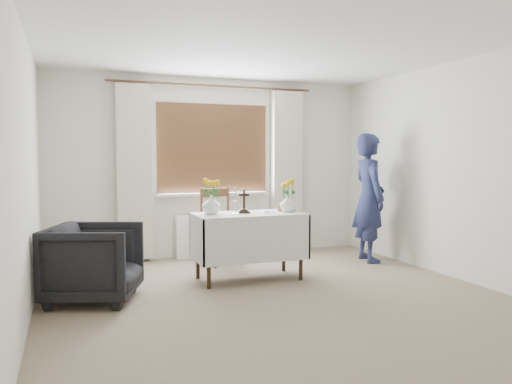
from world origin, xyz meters
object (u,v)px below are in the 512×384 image
altar_table (249,246)px  person (369,198)px  wooden_cross (244,201)px  flower_vase_right (288,203)px  wooden_chair (222,226)px  armchair (94,263)px  flower_vase_left (211,205)px

altar_table → person: size_ratio=0.72×
wooden_cross → flower_vase_right: (0.52, -0.06, -0.04)m
wooden_chair → armchair: size_ratio=1.19×
altar_table → armchair: size_ratio=1.49×
wooden_cross → flower_vase_right: wooden_cross is taller
altar_table → wooden_chair: (-0.05, 0.91, 0.11)m
altar_table → wooden_cross: (-0.05, 0.02, 0.52)m
armchair → flower_vase_left: bearing=-55.6°
altar_table → wooden_chair: 0.92m
wooden_chair → person: (1.90, -0.52, 0.36)m
altar_table → armchair: bearing=-170.7°
wooden_chair → flower_vase_left: wooden_chair is taller
person → flower_vase_left: bearing=107.4°
altar_table → wooden_cross: bearing=156.9°
flower_vase_right → altar_table: bearing=175.5°
armchair → wooden_cross: (1.65, 0.30, 0.52)m
altar_table → wooden_cross: wooden_cross is taller
flower_vase_right → armchair: bearing=-173.6°
person → flower_vase_left: person is taller
armchair → wooden_cross: 1.75m
wooden_chair → person: person is taller
wooden_chair → flower_vase_right: bearing=-71.6°
armchair → flower_vase_left: (1.27, 0.33, 0.49)m
person → armchair: bearing=109.5°
wooden_cross → flower_vase_right: 0.53m
armchair → altar_table: bearing=-60.7°
armchair → flower_vase_left: flower_vase_left is taller
person → wooden_cross: size_ratio=6.18×
wooden_chair → wooden_cross: size_ratio=3.58×
altar_table → flower_vase_right: bearing=-4.5°
wooden_chair → flower_vase_right: 1.14m
flower_vase_left → flower_vase_right: (0.90, -0.09, -0.01)m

